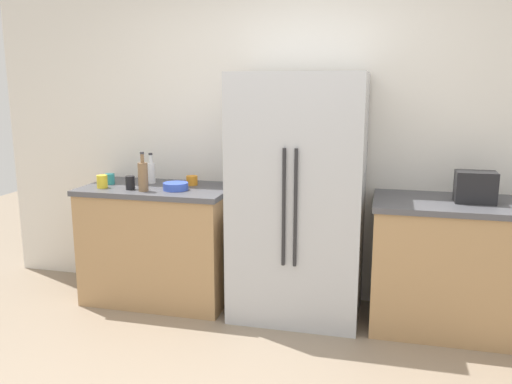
{
  "coord_description": "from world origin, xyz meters",
  "views": [
    {
      "loc": [
        0.74,
        -2.32,
        1.71
      ],
      "look_at": [
        0.05,
        0.43,
        1.13
      ],
      "focal_mm": 36.83,
      "sensor_mm": 36.0,
      "label": 1
    }
  ],
  "objects_px": {
    "cup_d": "(110,179)",
    "refrigerator": "(298,198)",
    "bottle_a": "(143,176)",
    "toaster": "(475,187)",
    "cup_a": "(130,183)",
    "bottle_b": "(151,172)",
    "bowl_a": "(176,186)",
    "cup_b": "(102,182)",
    "cup_c": "(192,180)"
  },
  "relations": [
    {
      "from": "cup_d",
      "to": "refrigerator",
      "type": "bearing_deg",
      "value": -0.64
    },
    {
      "from": "bottle_a",
      "to": "toaster",
      "type": "bearing_deg",
      "value": 4.57
    },
    {
      "from": "toaster",
      "to": "cup_d",
      "type": "height_order",
      "value": "toaster"
    },
    {
      "from": "bottle_a",
      "to": "cup_d",
      "type": "bearing_deg",
      "value": 153.5
    },
    {
      "from": "refrigerator",
      "to": "cup_a",
      "type": "relative_size",
      "value": 17.47
    },
    {
      "from": "bottle_b",
      "to": "bowl_a",
      "type": "distance_m",
      "value": 0.38
    },
    {
      "from": "cup_b",
      "to": "cup_c",
      "type": "relative_size",
      "value": 1.11
    },
    {
      "from": "refrigerator",
      "to": "bowl_a",
      "type": "relative_size",
      "value": 9.43
    },
    {
      "from": "toaster",
      "to": "bowl_a",
      "type": "xyz_separation_m",
      "value": [
        -2.14,
        -0.09,
        -0.08
      ]
    },
    {
      "from": "refrigerator",
      "to": "bottle_a",
      "type": "bearing_deg",
      "value": -171.33
    },
    {
      "from": "bottle_b",
      "to": "cup_a",
      "type": "distance_m",
      "value": 0.29
    },
    {
      "from": "toaster",
      "to": "bottle_b",
      "type": "height_order",
      "value": "bottle_b"
    },
    {
      "from": "cup_a",
      "to": "bowl_a",
      "type": "distance_m",
      "value": 0.35
    },
    {
      "from": "bottle_a",
      "to": "cup_b",
      "type": "height_order",
      "value": "bottle_a"
    },
    {
      "from": "cup_d",
      "to": "bowl_a",
      "type": "relative_size",
      "value": 0.45
    },
    {
      "from": "cup_d",
      "to": "bottle_b",
      "type": "bearing_deg",
      "value": 22.98
    },
    {
      "from": "bottle_a",
      "to": "cup_d",
      "type": "relative_size",
      "value": 3.46
    },
    {
      "from": "cup_d",
      "to": "cup_b",
      "type": "bearing_deg",
      "value": -82.83
    },
    {
      "from": "cup_a",
      "to": "bowl_a",
      "type": "bearing_deg",
      "value": 10.32
    },
    {
      "from": "bottle_b",
      "to": "bowl_a",
      "type": "xyz_separation_m",
      "value": [
        0.3,
        -0.22,
        -0.06
      ]
    },
    {
      "from": "refrigerator",
      "to": "bottle_b",
      "type": "relative_size",
      "value": 7.31
    },
    {
      "from": "cup_b",
      "to": "bowl_a",
      "type": "height_order",
      "value": "cup_b"
    },
    {
      "from": "cup_b",
      "to": "bottle_b",
      "type": "bearing_deg",
      "value": 45.09
    },
    {
      "from": "toaster",
      "to": "cup_a",
      "type": "xyz_separation_m",
      "value": [
        -2.49,
        -0.15,
        -0.06
      ]
    },
    {
      "from": "cup_b",
      "to": "toaster",
      "type": "bearing_deg",
      "value": 3.17
    },
    {
      "from": "bottle_a",
      "to": "cup_a",
      "type": "bearing_deg",
      "value": 164.83
    },
    {
      "from": "refrigerator",
      "to": "cup_c",
      "type": "height_order",
      "value": "refrigerator"
    },
    {
      "from": "toaster",
      "to": "bowl_a",
      "type": "distance_m",
      "value": 2.15
    },
    {
      "from": "cup_c",
      "to": "cup_d",
      "type": "height_order",
      "value": "cup_d"
    },
    {
      "from": "refrigerator",
      "to": "cup_a",
      "type": "xyz_separation_m",
      "value": [
        -1.28,
        -0.14,
        0.08
      ]
    },
    {
      "from": "cup_c",
      "to": "bowl_a",
      "type": "distance_m",
      "value": 0.23
    },
    {
      "from": "bottle_a",
      "to": "cup_c",
      "type": "distance_m",
      "value": 0.42
    },
    {
      "from": "bowl_a",
      "to": "cup_c",
      "type": "bearing_deg",
      "value": 78.01
    },
    {
      "from": "cup_a",
      "to": "bottle_a",
      "type": "bearing_deg",
      "value": -15.17
    },
    {
      "from": "toaster",
      "to": "cup_b",
      "type": "distance_m",
      "value": 2.73
    },
    {
      "from": "refrigerator",
      "to": "toaster",
      "type": "height_order",
      "value": "refrigerator"
    },
    {
      "from": "bottle_a",
      "to": "cup_d",
      "type": "height_order",
      "value": "bottle_a"
    },
    {
      "from": "cup_b",
      "to": "cup_d",
      "type": "relative_size",
      "value": 1.16
    },
    {
      "from": "bottle_a",
      "to": "bowl_a",
      "type": "bearing_deg",
      "value": 23.85
    },
    {
      "from": "bottle_a",
      "to": "cup_a",
      "type": "xyz_separation_m",
      "value": [
        -0.13,
        0.03,
        -0.06
      ]
    },
    {
      "from": "bottle_b",
      "to": "cup_a",
      "type": "xyz_separation_m",
      "value": [
        -0.04,
        -0.29,
        -0.04
      ]
    },
    {
      "from": "toaster",
      "to": "bottle_a",
      "type": "xyz_separation_m",
      "value": [
        -2.36,
        -0.19,
        0.01
      ]
    },
    {
      "from": "toaster",
      "to": "cup_a",
      "type": "distance_m",
      "value": 2.49
    },
    {
      "from": "bottle_a",
      "to": "bowl_a",
      "type": "height_order",
      "value": "bottle_a"
    },
    {
      "from": "bottle_b",
      "to": "cup_c",
      "type": "distance_m",
      "value": 0.36
    },
    {
      "from": "toaster",
      "to": "cup_b",
      "type": "relative_size",
      "value": 2.64
    },
    {
      "from": "bottle_a",
      "to": "cup_b",
      "type": "xyz_separation_m",
      "value": [
        -0.37,
        0.04,
        -0.07
      ]
    },
    {
      "from": "cup_c",
      "to": "cup_a",
      "type": "bearing_deg",
      "value": -144.0
    },
    {
      "from": "cup_b",
      "to": "cup_a",
      "type": "bearing_deg",
      "value": -0.86
    },
    {
      "from": "bottle_a",
      "to": "cup_a",
      "type": "relative_size",
      "value": 2.88
    }
  ]
}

